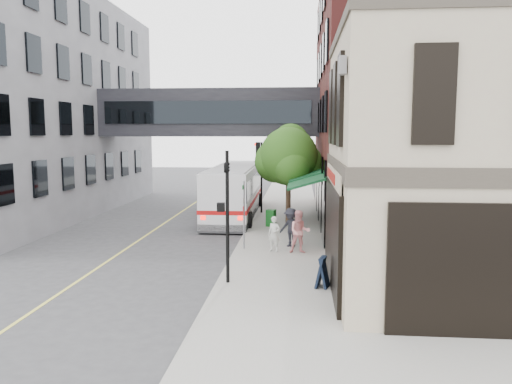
% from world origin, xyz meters
% --- Properties ---
extents(ground, '(120.00, 120.00, 0.00)m').
position_xyz_m(ground, '(0.00, 0.00, 0.00)').
color(ground, '#38383A').
rests_on(ground, ground).
extents(sidewalk_main, '(4.00, 60.00, 0.15)m').
position_xyz_m(sidewalk_main, '(2.00, 14.00, 0.07)').
color(sidewalk_main, gray).
rests_on(sidewalk_main, ground).
extents(corner_building, '(10.19, 8.12, 8.45)m').
position_xyz_m(corner_building, '(8.97, 2.00, 4.21)').
color(corner_building, tan).
rests_on(corner_building, ground).
extents(brick_building, '(13.76, 18.00, 14.00)m').
position_xyz_m(brick_building, '(9.98, 15.00, 6.99)').
color(brick_building, '#4B1917').
rests_on(brick_building, ground).
extents(skyway_bridge, '(14.00, 3.18, 3.00)m').
position_xyz_m(skyway_bridge, '(-3.00, 18.00, 6.50)').
color(skyway_bridge, black).
rests_on(skyway_bridge, ground).
extents(traffic_signal_near, '(0.44, 0.22, 4.60)m').
position_xyz_m(traffic_signal_near, '(0.37, 2.00, 2.98)').
color(traffic_signal_near, black).
rests_on(traffic_signal_near, sidewalk_main).
extents(traffic_signal_far, '(0.53, 0.28, 4.50)m').
position_xyz_m(traffic_signal_far, '(0.26, 17.00, 3.34)').
color(traffic_signal_far, black).
rests_on(traffic_signal_far, sidewalk_main).
extents(street_sign_pole, '(0.08, 0.75, 3.00)m').
position_xyz_m(street_sign_pole, '(0.39, 7.00, 1.93)').
color(street_sign_pole, gray).
rests_on(street_sign_pole, sidewalk_main).
extents(street_tree, '(3.80, 3.20, 5.60)m').
position_xyz_m(street_tree, '(2.19, 13.22, 3.91)').
color(street_tree, '#382619').
rests_on(street_tree, sidewalk_main).
extents(lane_marking, '(0.12, 40.00, 0.01)m').
position_xyz_m(lane_marking, '(-5.00, 10.00, 0.01)').
color(lane_marking, '#D8CC4C').
rests_on(lane_marking, ground).
extents(bus, '(2.92, 11.66, 3.13)m').
position_xyz_m(bus, '(-1.20, 16.24, 1.75)').
color(bus, silver).
rests_on(bus, ground).
extents(pedestrian_a, '(0.66, 0.56, 1.53)m').
position_xyz_m(pedestrian_a, '(1.75, 6.57, 0.91)').
color(pedestrian_a, silver).
rests_on(pedestrian_a, sidewalk_main).
extents(pedestrian_b, '(0.96, 0.78, 1.83)m').
position_xyz_m(pedestrian_b, '(2.84, 6.42, 1.07)').
color(pedestrian_b, pink).
rests_on(pedestrian_b, sidewalk_main).
extents(pedestrian_c, '(1.30, 1.17, 1.75)m').
position_xyz_m(pedestrian_c, '(2.44, 7.57, 1.02)').
color(pedestrian_c, black).
rests_on(pedestrian_c, sidewalk_main).
extents(newspaper_box, '(0.57, 0.54, 0.92)m').
position_xyz_m(newspaper_box, '(1.28, 12.40, 0.61)').
color(newspaper_box, '#155F1E').
rests_on(newspaper_box, sidewalk_main).
extents(sandwich_board, '(0.51, 0.66, 1.03)m').
position_xyz_m(sandwich_board, '(3.60, 1.72, 0.66)').
color(sandwich_board, black).
rests_on(sandwich_board, sidewalk_main).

